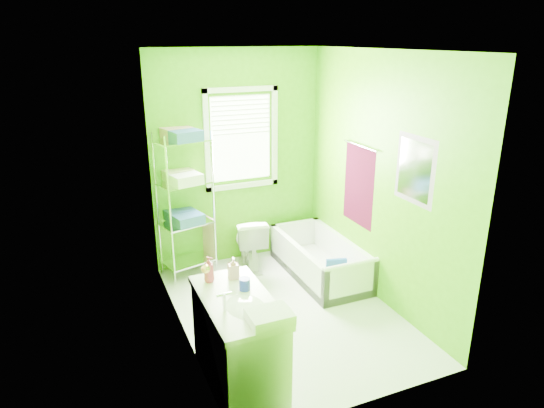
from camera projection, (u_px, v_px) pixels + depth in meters
name	position (u px, v px, depth m)	size (l,w,h in m)	color
ground	(286.00, 311.00, 5.04)	(2.90, 2.90, 0.00)	silver
room_envelope	(287.00, 168.00, 4.54)	(2.14, 2.94, 2.62)	#449607
window	(241.00, 133.00, 5.77)	(0.92, 0.05, 1.22)	white
door	(213.00, 289.00, 3.47)	(0.09, 0.80, 2.00)	white
right_wall_decor	(379.00, 179.00, 4.97)	(0.04, 1.48, 1.17)	#43071F
bathtub	(321.00, 264.00, 5.75)	(0.67, 1.43, 0.46)	white
toilet	(250.00, 242.00, 5.92)	(0.37, 0.65, 0.66)	white
vanity	(239.00, 338.00, 3.89)	(0.53, 1.03, 1.00)	white
wire_shelf_unit	(185.00, 188.00, 5.53)	(0.65, 0.53, 1.75)	silver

